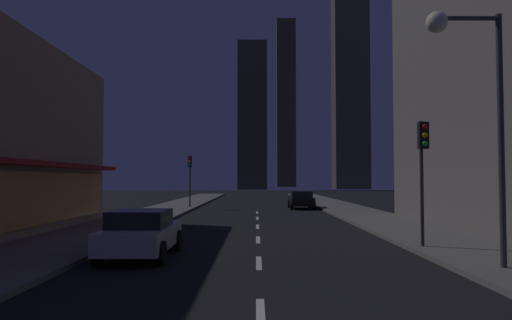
{
  "coord_description": "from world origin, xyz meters",
  "views": [
    {
      "loc": [
        -0.08,
        -5.22,
        2.37
      ],
      "look_at": [
        0.0,
        29.94,
        3.83
      ],
      "focal_mm": 33.37,
      "sensor_mm": 36.0,
      "label": 1
    }
  ],
  "objects_px": {
    "street_lamp_right": "(467,75)",
    "car_parked_near": "(140,233)",
    "car_parked_far": "(300,200)",
    "fire_hydrant_far_left": "(135,219)",
    "traffic_light_near_right": "(422,155)",
    "traffic_light_far_left": "(189,170)"
  },
  "relations": [
    {
      "from": "car_parked_near",
      "to": "car_parked_far",
      "type": "bearing_deg",
      "value": 73.39
    },
    {
      "from": "fire_hydrant_far_left",
      "to": "traffic_light_far_left",
      "type": "xyz_separation_m",
      "value": [
        0.4,
        15.67,
        2.74
      ]
    },
    {
      "from": "car_parked_far",
      "to": "fire_hydrant_far_left",
      "type": "bearing_deg",
      "value": -121.4
    },
    {
      "from": "street_lamp_right",
      "to": "car_parked_near",
      "type": "bearing_deg",
      "value": 164.47
    },
    {
      "from": "car_parked_near",
      "to": "car_parked_far",
      "type": "relative_size",
      "value": 1.0
    },
    {
      "from": "car_parked_near",
      "to": "traffic_light_near_right",
      "type": "height_order",
      "value": "traffic_light_near_right"
    },
    {
      "from": "car_parked_far",
      "to": "street_lamp_right",
      "type": "distance_m",
      "value": 27.03
    },
    {
      "from": "fire_hydrant_far_left",
      "to": "street_lamp_right",
      "type": "relative_size",
      "value": 0.1
    },
    {
      "from": "traffic_light_far_left",
      "to": "car_parked_far",
      "type": "bearing_deg",
      "value": -0.64
    },
    {
      "from": "traffic_light_near_right",
      "to": "fire_hydrant_far_left",
      "type": "bearing_deg",
      "value": 147.28
    },
    {
      "from": "traffic_light_near_right",
      "to": "traffic_light_far_left",
      "type": "bearing_deg",
      "value": 115.57
    },
    {
      "from": "street_lamp_right",
      "to": "traffic_light_near_right",
      "type": "bearing_deg",
      "value": 88.16
    },
    {
      "from": "car_parked_far",
      "to": "street_lamp_right",
      "type": "xyz_separation_m",
      "value": [
        1.78,
        -26.63,
        4.33
      ]
    },
    {
      "from": "fire_hydrant_far_left",
      "to": "traffic_light_near_right",
      "type": "xyz_separation_m",
      "value": [
        11.4,
        -7.32,
        2.74
      ]
    },
    {
      "from": "car_parked_near",
      "to": "traffic_light_far_left",
      "type": "distance_m",
      "value": 24.43
    },
    {
      "from": "car_parked_near",
      "to": "traffic_light_near_right",
      "type": "distance_m",
      "value": 9.51
    },
    {
      "from": "car_parked_far",
      "to": "fire_hydrant_far_left",
      "type": "height_order",
      "value": "car_parked_far"
    },
    {
      "from": "car_parked_near",
      "to": "fire_hydrant_far_left",
      "type": "distance_m",
      "value": 8.87
    },
    {
      "from": "car_parked_far",
      "to": "traffic_light_far_left",
      "type": "distance_m",
      "value": 9.42
    },
    {
      "from": "car_parked_near",
      "to": "car_parked_far",
      "type": "xyz_separation_m",
      "value": [
        7.2,
        24.13,
        0.0
      ]
    },
    {
      "from": "car_parked_near",
      "to": "street_lamp_right",
      "type": "bearing_deg",
      "value": -15.53
    },
    {
      "from": "fire_hydrant_far_left",
      "to": "car_parked_near",
      "type": "bearing_deg",
      "value": -74.97
    }
  ]
}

